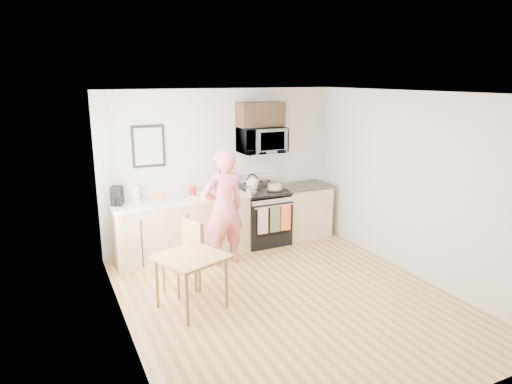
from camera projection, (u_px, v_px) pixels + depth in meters
name	position (u px, v px, depth m)	size (l,w,h in m)	color
floor	(288.00, 298.00, 5.90)	(4.60, 4.60, 0.00)	olive
back_wall	(222.00, 168.00, 7.59)	(4.00, 0.04, 2.60)	silver
front_wall	(435.00, 272.00, 3.56)	(4.00, 0.04, 2.60)	silver
left_wall	(123.00, 223.00, 4.74)	(0.04, 4.60, 2.60)	silver
right_wall	(414.00, 185.00, 6.41)	(0.04, 4.60, 2.60)	silver
ceiling	(292.00, 93.00, 5.26)	(4.00, 4.60, 0.04)	white
window	(113.00, 184.00, 5.40)	(0.06, 1.40, 1.50)	white
cabinet_left	(182.00, 229.00, 7.20)	(2.10, 0.60, 0.90)	#D0B085
countertop_left	(181.00, 200.00, 7.09)	(2.14, 0.64, 0.04)	white
cabinet_right	(304.00, 211.00, 8.13)	(0.84, 0.60, 0.90)	#D0B085
countertop_right	(304.00, 186.00, 8.01)	(0.88, 0.64, 0.04)	black
range	(264.00, 218.00, 7.78)	(0.76, 0.70, 1.16)	black
microwave	(262.00, 140.00, 7.55)	(0.76, 0.51, 0.42)	silver
upper_cabinet	(260.00, 114.00, 7.48)	(0.76, 0.35, 0.40)	black
wall_art	(148.00, 146.00, 6.96)	(0.50, 0.04, 0.65)	black
wall_trivet	(225.00, 168.00, 7.60)	(0.20, 0.02, 0.20)	#B9110F
person	(224.00, 208.00, 6.79)	(0.64, 0.42, 1.76)	#DA3C59
dining_table	(191.00, 262.00, 5.52)	(0.82, 0.82, 0.68)	brown
chair	(189.00, 245.00, 6.03)	(0.55, 0.51, 0.95)	brown
knife_block	(227.00, 184.00, 7.54)	(0.11, 0.15, 0.23)	brown
utensil_crock	(193.00, 187.00, 7.29)	(0.11, 0.11, 0.32)	#B9110F
fruit_bowl	(158.00, 198.00, 6.94)	(0.29, 0.29, 0.10)	silver
milk_carton	(136.00, 194.00, 6.85)	(0.10, 0.10, 0.27)	tan
coffee_maker	(117.00, 197.00, 6.69)	(0.22, 0.26, 0.28)	black
bread_bag	(211.00, 195.00, 7.07)	(0.31, 0.15, 0.11)	tan
cake	(275.00, 187.00, 7.67)	(0.29, 0.29, 0.10)	black
kettle	(252.00, 183.00, 7.70)	(0.21, 0.21, 0.27)	silver
pot	(251.00, 191.00, 7.45)	(0.19, 0.31, 0.09)	silver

